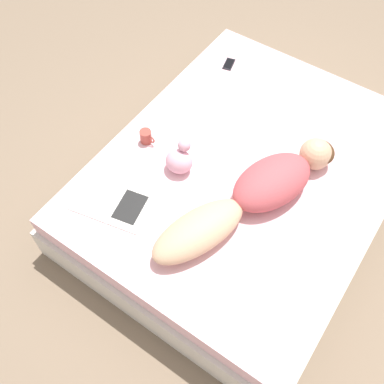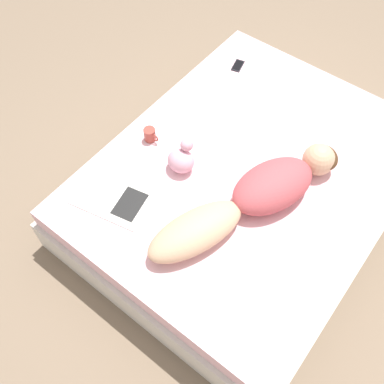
{
  "view_description": "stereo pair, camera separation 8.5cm",
  "coord_description": "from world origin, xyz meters",
  "px_view_note": "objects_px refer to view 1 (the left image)",
  "views": [
    {
      "loc": [
        0.71,
        -1.66,
        2.78
      ],
      "look_at": [
        -0.16,
        -0.41,
        0.49
      ],
      "focal_mm": 42.0,
      "sensor_mm": 36.0,
      "label": 1
    },
    {
      "loc": [
        0.78,
        -1.61,
        2.78
      ],
      "look_at": [
        -0.16,
        -0.41,
        0.49
      ],
      "focal_mm": 42.0,
      "sensor_mm": 36.0,
      "label": 2
    }
  ],
  "objects_px": {
    "open_magazine": "(114,201)",
    "person": "(256,193)",
    "coffee_mug": "(146,136)",
    "cell_phone": "(229,64)"
  },
  "relations": [
    {
      "from": "open_magazine",
      "to": "person",
      "type": "bearing_deg",
      "value": 22.48
    },
    {
      "from": "coffee_mug",
      "to": "cell_phone",
      "type": "xyz_separation_m",
      "value": [
        0.05,
        0.97,
        -0.04
      ]
    },
    {
      "from": "coffee_mug",
      "to": "cell_phone",
      "type": "relative_size",
      "value": 0.79
    },
    {
      "from": "cell_phone",
      "to": "coffee_mug",
      "type": "bearing_deg",
      "value": -107.57
    },
    {
      "from": "coffee_mug",
      "to": "cell_phone",
      "type": "distance_m",
      "value": 0.97
    },
    {
      "from": "cell_phone",
      "to": "person",
      "type": "bearing_deg",
      "value": -65.54
    },
    {
      "from": "coffee_mug",
      "to": "open_magazine",
      "type": "bearing_deg",
      "value": -75.0
    },
    {
      "from": "open_magazine",
      "to": "coffee_mug",
      "type": "height_order",
      "value": "coffee_mug"
    },
    {
      "from": "person",
      "to": "cell_phone",
      "type": "relative_size",
      "value": 9.49
    },
    {
      "from": "person",
      "to": "cell_phone",
      "type": "height_order",
      "value": "person"
    }
  ]
}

